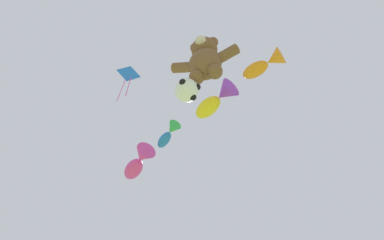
{
  "coord_description": "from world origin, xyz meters",
  "views": [
    {
      "loc": [
        3.94,
        -2.98,
        1.21
      ],
      "look_at": [
        1.54,
        3.82,
        10.31
      ],
      "focal_mm": 35.0,
      "sensor_mm": 36.0,
      "label": 1
    }
  ],
  "objects_px": {
    "fish_kite_magenta": "(138,162)",
    "diamond_kite": "(128,76)",
    "fish_kite_tangerine": "(265,64)",
    "soccer_ball_kite": "(187,90)",
    "fish_kite_goldfin": "(216,100)",
    "fish_kite_cobalt": "(168,134)",
    "teddy_bear_kite": "(205,59)"
  },
  "relations": [
    {
      "from": "fish_kite_cobalt",
      "to": "teddy_bear_kite",
      "type": "bearing_deg",
      "value": -54.77
    },
    {
      "from": "fish_kite_goldfin",
      "to": "fish_kite_cobalt",
      "type": "relative_size",
      "value": 1.43
    },
    {
      "from": "fish_kite_goldfin",
      "to": "fish_kite_magenta",
      "type": "height_order",
      "value": "fish_kite_magenta"
    },
    {
      "from": "teddy_bear_kite",
      "to": "soccer_ball_kite",
      "type": "bearing_deg",
      "value": 174.09
    },
    {
      "from": "fish_kite_cobalt",
      "to": "fish_kite_magenta",
      "type": "relative_size",
      "value": 0.7
    },
    {
      "from": "fish_kite_tangerine",
      "to": "fish_kite_goldfin",
      "type": "height_order",
      "value": "fish_kite_goldfin"
    },
    {
      "from": "fish_kite_tangerine",
      "to": "diamond_kite",
      "type": "distance_m",
      "value": 6.07
    },
    {
      "from": "fish_kite_tangerine",
      "to": "fish_kite_magenta",
      "type": "distance_m",
      "value": 8.27
    },
    {
      "from": "fish_kite_cobalt",
      "to": "soccer_ball_kite",
      "type": "bearing_deg",
      "value": -60.01
    },
    {
      "from": "fish_kite_magenta",
      "to": "fish_kite_goldfin",
      "type": "bearing_deg",
      "value": -26.53
    },
    {
      "from": "fish_kite_cobalt",
      "to": "fish_kite_tangerine",
      "type": "bearing_deg",
      "value": -23.98
    },
    {
      "from": "teddy_bear_kite",
      "to": "fish_kite_goldfin",
      "type": "relative_size",
      "value": 1.04
    },
    {
      "from": "fish_kite_goldfin",
      "to": "fish_kite_magenta",
      "type": "distance_m",
      "value": 5.6
    },
    {
      "from": "diamond_kite",
      "to": "teddy_bear_kite",
      "type": "bearing_deg",
      "value": -18.89
    },
    {
      "from": "fish_kite_tangerine",
      "to": "teddy_bear_kite",
      "type": "bearing_deg",
      "value": -128.33
    },
    {
      "from": "teddy_bear_kite",
      "to": "soccer_ball_kite",
      "type": "height_order",
      "value": "teddy_bear_kite"
    },
    {
      "from": "soccer_ball_kite",
      "to": "fish_kite_goldfin",
      "type": "height_order",
      "value": "fish_kite_goldfin"
    },
    {
      "from": "teddy_bear_kite",
      "to": "fish_kite_magenta",
      "type": "distance_m",
      "value": 8.56
    },
    {
      "from": "fish_kite_tangerine",
      "to": "diamond_kite",
      "type": "height_order",
      "value": "diamond_kite"
    },
    {
      "from": "fish_kite_tangerine",
      "to": "fish_kite_cobalt",
      "type": "relative_size",
      "value": 1.18
    },
    {
      "from": "fish_kite_goldfin",
      "to": "diamond_kite",
      "type": "bearing_deg",
      "value": -148.75
    },
    {
      "from": "teddy_bear_kite",
      "to": "diamond_kite",
      "type": "distance_m",
      "value": 5.29
    },
    {
      "from": "fish_kite_goldfin",
      "to": "fish_kite_tangerine",
      "type": "bearing_deg",
      "value": -23.06
    },
    {
      "from": "soccer_ball_kite",
      "to": "diamond_kite",
      "type": "bearing_deg",
      "value": 158.73
    },
    {
      "from": "teddy_bear_kite",
      "to": "fish_kite_tangerine",
      "type": "xyz_separation_m",
      "value": [
        1.93,
        2.44,
        2.53
      ]
    },
    {
      "from": "soccer_ball_kite",
      "to": "fish_kite_cobalt",
      "type": "height_order",
      "value": "fish_kite_cobalt"
    },
    {
      "from": "fish_kite_magenta",
      "to": "diamond_kite",
      "type": "distance_m",
      "value": 4.89
    },
    {
      "from": "soccer_ball_kite",
      "to": "fish_kite_goldfin",
      "type": "relative_size",
      "value": 0.36
    },
    {
      "from": "teddy_bear_kite",
      "to": "fish_kite_tangerine",
      "type": "distance_m",
      "value": 4.01
    },
    {
      "from": "fish_kite_cobalt",
      "to": "fish_kite_goldfin",
      "type": "bearing_deg",
      "value": -24.76
    },
    {
      "from": "teddy_bear_kite",
      "to": "fish_kite_goldfin",
      "type": "xyz_separation_m",
      "value": [
        -0.53,
        3.49,
        2.5
      ]
    },
    {
      "from": "fish_kite_magenta",
      "to": "diamond_kite",
      "type": "height_order",
      "value": "diamond_kite"
    }
  ]
}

